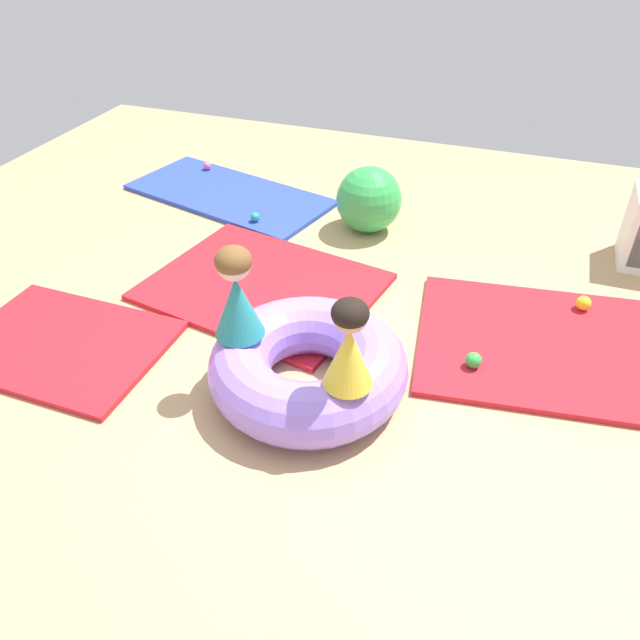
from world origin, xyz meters
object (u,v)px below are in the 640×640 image
object	(u,v)px
child_in_teal	(236,293)
play_ball_yellow	(584,303)
inflatable_cushion	(308,366)
play_ball_orange	(300,315)
child_in_yellow	(349,345)
exercise_ball_large	(369,200)
play_ball_green	(474,360)
play_ball_teal	(255,217)
play_ball_pink	(207,166)

from	to	relation	value
child_in_teal	play_ball_yellow	xyz separation A→B (m)	(1.87, 1.37, -0.53)
inflatable_cushion	play_ball_orange	distance (m)	0.64
child_in_yellow	exercise_ball_large	distance (m)	2.32
child_in_teal	play_ball_green	size ratio (longest dim) A/B	5.61
child_in_teal	exercise_ball_large	distance (m)	2.09
play_ball_orange	inflatable_cushion	bearing A→B (deg)	-64.40
child_in_teal	play_ball_teal	distance (m)	2.01
child_in_teal	play_ball_orange	distance (m)	0.84
play_ball_orange	play_ball_green	xyz separation A→B (m)	(1.15, -0.10, 0.02)
child_in_teal	play_ball_yellow	distance (m)	2.38
child_in_teal	exercise_ball_large	xyz separation A→B (m)	(0.17, 2.05, -0.35)
child_in_teal	child_in_yellow	world-z (taller)	child_in_teal
play_ball_teal	exercise_ball_large	size ratio (longest dim) A/B	0.15
inflatable_cushion	play_ball_orange	xyz separation A→B (m)	(-0.27, 0.57, -0.10)
inflatable_cushion	exercise_ball_large	xyz separation A→B (m)	(-0.22, 2.00, 0.09)
exercise_ball_large	child_in_teal	bearing A→B (deg)	-94.68
exercise_ball_large	play_ball_yellow	bearing A→B (deg)	-21.84
play_ball_teal	play_ball_pink	world-z (taller)	same
child_in_teal	play_ball_teal	xyz separation A→B (m)	(-0.74, 1.79, -0.54)
play_ball_teal	play_ball_green	bearing A→B (deg)	-32.33
inflatable_cushion	play_ball_pink	xyz separation A→B (m)	(-2.02, 2.58, -0.10)
inflatable_cushion	child_in_teal	bearing A→B (deg)	-172.46
child_in_teal	play_ball_green	world-z (taller)	child_in_teal
play_ball_teal	play_ball_orange	bearing A→B (deg)	-53.89
child_in_yellow	play_ball_orange	size ratio (longest dim) A/B	7.67
play_ball_orange	exercise_ball_large	size ratio (longest dim) A/B	0.12
inflatable_cushion	play_ball_yellow	bearing A→B (deg)	41.60
play_ball_green	play_ball_yellow	world-z (taller)	play_ball_yellow
child_in_yellow	play_ball_green	bearing A→B (deg)	-55.82
child_in_teal	play_ball_pink	distance (m)	3.15
play_ball_green	exercise_ball_large	bearing A→B (deg)	125.54
inflatable_cushion	exercise_ball_large	size ratio (longest dim) A/B	2.11
child_in_yellow	play_ball_orange	distance (m)	1.13
play_ball_teal	play_ball_yellow	world-z (taller)	play_ball_yellow
play_ball_yellow	child_in_teal	bearing A→B (deg)	-143.78
exercise_ball_large	play_ball_orange	bearing A→B (deg)	-92.31
child_in_yellow	play_ball_teal	size ratio (longest dim) A/B	6.36
child_in_teal	play_ball_pink	size ratio (longest dim) A/B	6.84
play_ball_orange	play_ball_pink	world-z (taller)	play_ball_pink
child_in_teal	exercise_ball_large	world-z (taller)	child_in_teal
child_in_teal	child_in_yellow	distance (m)	0.72
play_ball_orange	play_ball_pink	xyz separation A→B (m)	(-1.75, 2.01, 0.01)
inflatable_cushion	play_ball_pink	world-z (taller)	inflatable_cushion
play_ball_teal	play_ball_orange	size ratio (longest dim) A/B	1.20
child_in_yellow	play_ball_pink	xyz separation A→B (m)	(-2.33, 2.82, -0.52)
exercise_ball_large	play_ball_green	bearing A→B (deg)	-54.46
play_ball_pink	play_ball_yellow	world-z (taller)	play_ball_yellow
child_in_yellow	play_ball_pink	bearing A→B (deg)	22.19
play_ball_orange	play_ball_yellow	world-z (taller)	play_ball_yellow
child_in_teal	play_ball_orange	xyz separation A→B (m)	(0.11, 0.62, -0.55)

